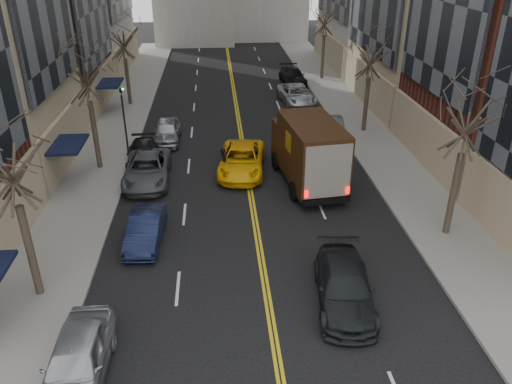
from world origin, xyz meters
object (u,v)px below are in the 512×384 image
observer_sedan (344,287)px  taxi (242,160)px  pedestrian (224,163)px  ups_truck (308,152)px

observer_sedan → taxi: taxi is taller
observer_sedan → pedestrian: size_ratio=2.86×
taxi → pedestrian: pedestrian is taller
pedestrian → taxi: bearing=-64.5°
pedestrian → ups_truck: bearing=-112.0°
ups_truck → pedestrian: (-4.64, 1.17, -1.00)m
ups_truck → taxi: size_ratio=1.30×
ups_truck → observer_sedan: (-0.44, -10.42, -1.18)m
ups_truck → pedestrian: bearing=159.1°
ups_truck → taxi: bearing=145.8°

